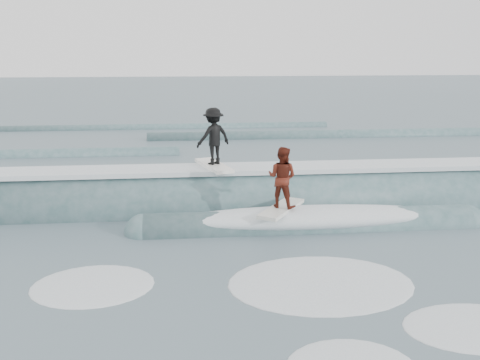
{
  "coord_description": "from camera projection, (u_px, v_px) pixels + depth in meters",
  "views": [
    {
      "loc": [
        -1.46,
        -10.5,
        4.85
      ],
      "look_at": [
        0.0,
        4.39,
        1.1
      ],
      "focal_mm": 40.0,
      "sensor_mm": 36.0,
      "label": 1
    }
  ],
  "objects": [
    {
      "name": "ground",
      "position": [
        260.0,
        279.0,
        11.45
      ],
      "size": [
        160.0,
        160.0,
        0.0
      ],
      "primitive_type": "plane",
      "color": "#425A60",
      "rests_on": "ground"
    },
    {
      "name": "breaking_wave",
      "position": [
        244.0,
        208.0,
        16.41
      ],
      "size": [
        23.73,
        3.98,
        2.41
      ],
      "color": "#375B5D",
      "rests_on": "ground"
    },
    {
      "name": "surfer_black",
      "position": [
        213.0,
        139.0,
        16.06
      ],
      "size": [
        1.27,
        2.07,
        1.81
      ],
      "color": "white",
      "rests_on": "ground"
    },
    {
      "name": "surfer_red",
      "position": [
        282.0,
        181.0,
        14.29
      ],
      "size": [
        1.55,
        1.98,
        1.75
      ],
      "color": "silver",
      "rests_on": "ground"
    },
    {
      "name": "whitewater",
      "position": [
        261.0,
        300.0,
        10.49
      ],
      "size": [
        13.88,
        5.24,
        0.1
      ],
      "color": "white",
      "rests_on": "ground"
    },
    {
      "name": "far_swells",
      "position": [
        178.0,
        141.0,
        28.3
      ],
      "size": [
        42.24,
        8.65,
        0.8
      ],
      "color": "#375B5D",
      "rests_on": "ground"
    }
  ]
}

